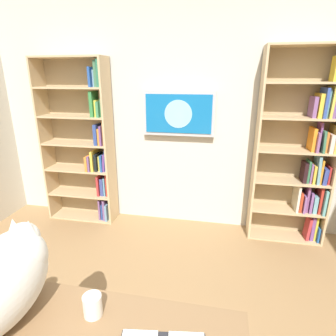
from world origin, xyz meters
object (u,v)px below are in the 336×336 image
Objects in this scene: coffee_mug at (93,305)px; cat at (4,277)px; bookshelf_left at (303,151)px; wall_mounted_tv at (179,114)px; bookshelf_right at (86,145)px.

cat is at bearing 9.96° from coffee_mug.
bookshelf_left is 2.76m from cat.
bookshelf_right is at bearing 4.21° from wall_mounted_tv.
coffee_mug is at bearing 117.35° from bookshelf_right.
bookshelf_right is 1.18m from wall_mounted_tv.
cat is (-0.75, 2.20, -0.01)m from bookshelf_right.
bookshelf_left reaches higher than coffee_mug.
wall_mounted_tv is (-1.11, -0.08, 0.39)m from bookshelf_right.
bookshelf_left is 2.52m from coffee_mug.
bookshelf_right is at bearing -71.05° from cat.
wall_mounted_tv is (1.32, -0.09, 0.34)m from bookshelf_left.
bookshelf_left is 2.44m from bookshelf_right.
wall_mounted_tv reaches higher than coffee_mug.
cat is 6.74× the size of coffee_mug.
cat reaches higher than coffee_mug.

